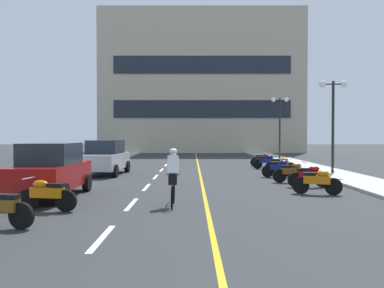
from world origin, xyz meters
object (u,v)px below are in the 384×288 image
Objects in this scene: motorcycle_4 at (308,176)px; motorcycle_9 at (262,160)px; motorcycle_2 at (46,194)px; motorcycle_8 at (265,161)px; street_lamp_far at (279,114)px; cyclist_rider at (172,176)px; parked_car_near at (50,170)px; motorcycle_3 at (316,181)px; motorcycle_5 at (291,172)px; street_lamp_mid at (332,105)px; motorcycle_7 at (280,164)px; parked_car_mid at (105,157)px; motorcycle_6 at (278,168)px.

motorcycle_4 and motorcycle_9 have the same top height.
motorcycle_2 is 16.44m from motorcycle_8.
street_lamp_far is 2.90× the size of cyclist_rider.
motorcycle_3 is at bearing 3.69° from parked_car_near.
street_lamp_mid is at bearing 48.89° from motorcycle_5.
street_lamp_far is 1.22× the size of parked_car_near.
motorcycle_8 is (-0.27, 2.84, 0.00)m from motorcycle_7.
motorcycle_8 is at bearing 88.83° from motorcycle_3.
motorcycle_3 is 0.93× the size of cyclist_rider.
street_lamp_mid is 12.50m from cyclist_rider.
motorcycle_4 is at bearing -80.54° from motorcycle_5.
motorcycle_6 is at bearing -9.61° from parked_car_mid.
street_lamp_far reaches higher than motorcycle_7.
motorcycle_7 is at bearing -87.88° from motorcycle_9.
motorcycle_6 is (-0.09, 5.70, 0.00)m from motorcycle_3.
parked_car_mid is at bearing -150.27° from motorcycle_9.
parked_car_mid reaches higher than motorcycle_2.
street_lamp_mid is 8.24m from motorcycle_3.
cyclist_rider is (-7.93, -9.25, -2.78)m from street_lamp_mid.
motorcycle_5 is (8.97, -3.62, -0.44)m from parked_car_mid.
street_lamp_mid is 15.52m from motorcycle_2.
street_lamp_far reaches higher than street_lamp_mid.
street_lamp_far is 8.61m from motorcycle_9.
motorcycle_2 and motorcycle_9 have the same top height.
motorcycle_9 is at bearing 86.47° from motorcycle_6.
motorcycle_7 is (8.86, 11.17, 0.00)m from motorcycle_2.
motorcycle_2 is (0.76, -2.52, -0.44)m from parked_car_near.
motorcycle_5 is 2.12m from motorcycle_6.
parked_car_near is 0.98× the size of parked_car_mid.
parked_car_mid is 10.34m from motorcycle_2.
street_lamp_mid is 2.72× the size of cyclist_rider.
parked_car_mid reaches higher than motorcycle_9.
street_lamp_far reaches higher than cyclist_rider.
motorcycle_6 is at bearing 92.72° from motorcycle_5.
motorcycle_6 is (9.04, 6.29, -0.44)m from parked_car_near.
parked_car_near reaches higher than motorcycle_6.
motorcycle_9 is 15.69m from cyclist_rider.
motorcycle_6 is at bearing 46.82° from motorcycle_2.
motorcycle_4 is at bearing 81.74° from motorcycle_3.
motorcycle_2 is 3.54m from cyclist_rider.
parked_car_near reaches higher than cyclist_rider.
motorcycle_3 and motorcycle_5 have the same top height.
motorcycle_8 is at bearing 125.11° from street_lamp_mid.
motorcycle_9 is (0.33, 12.51, 0.00)m from motorcycle_3.
motorcycle_2 is 10.01m from motorcycle_4.
street_lamp_far reaches higher than motorcycle_5.
parked_car_mid is 11.51m from motorcycle_3.
motorcycle_7 is at bearing 156.65° from street_lamp_mid.
parked_car_mid is 10.71m from motorcycle_9.
motorcycle_5 is at bearing -96.17° from motorcycle_7.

